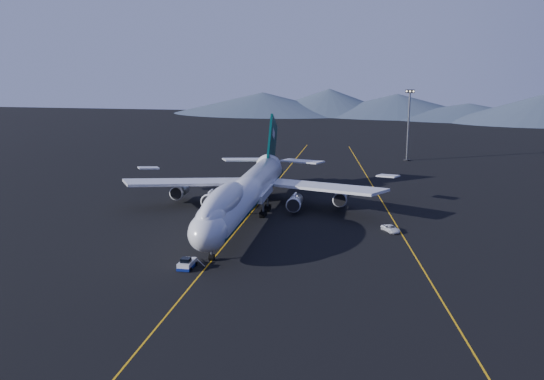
% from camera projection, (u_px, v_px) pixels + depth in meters
% --- Properties ---
extents(ground, '(500.00, 500.00, 0.00)m').
position_uv_depth(ground, '(246.00, 220.00, 127.67)').
color(ground, black).
rests_on(ground, ground).
extents(taxiway_line_main, '(0.25, 220.00, 0.01)m').
position_uv_depth(taxiway_line_main, '(246.00, 219.00, 127.67)').
color(taxiway_line_main, '#E9A30D').
rests_on(taxiway_line_main, ground).
extents(taxiway_line_side, '(28.08, 198.09, 0.01)m').
position_uv_depth(taxiway_line_side, '(390.00, 214.00, 132.19)').
color(taxiway_line_side, '#E9A30D').
rests_on(taxiway_line_side, ground).
extents(boeing_747, '(59.62, 72.43, 19.37)m').
position_uv_depth(boeing_747, '(245.00, 193.00, 126.44)').
color(boeing_747, silver).
rests_on(boeing_747, ground).
extents(pushback_tug, '(2.57, 4.35, 1.87)m').
position_uv_depth(pushback_tug, '(187.00, 264.00, 98.54)').
color(pushback_tug, silver).
rests_on(pushback_tug, ground).
extents(service_van, '(4.21, 5.00, 1.27)m').
position_uv_depth(service_van, '(391.00, 229.00, 118.73)').
color(service_van, white).
rests_on(service_van, ground).
extents(floodlight_mast, '(2.85, 2.14, 23.10)m').
position_uv_depth(floodlight_mast, '(408.00, 125.00, 196.63)').
color(floodlight_mast, black).
rests_on(floodlight_mast, ground).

